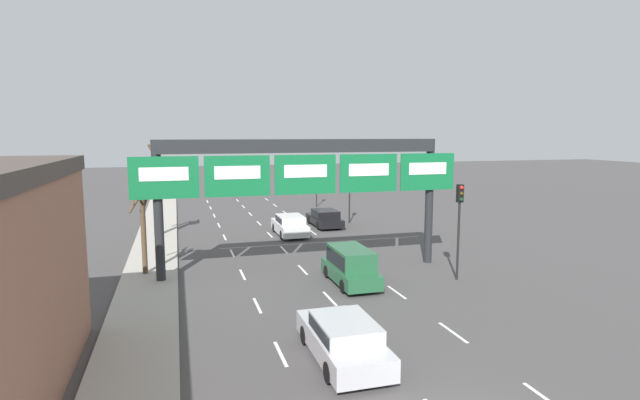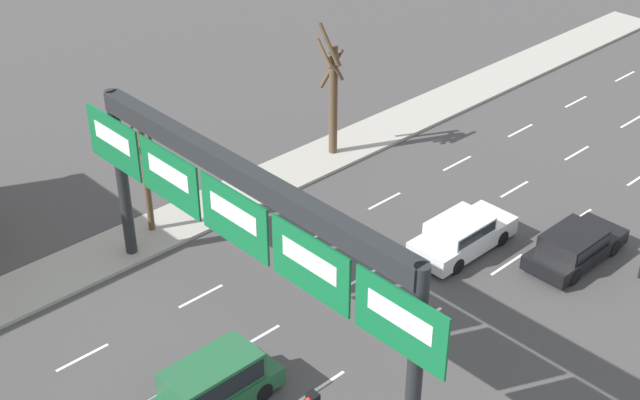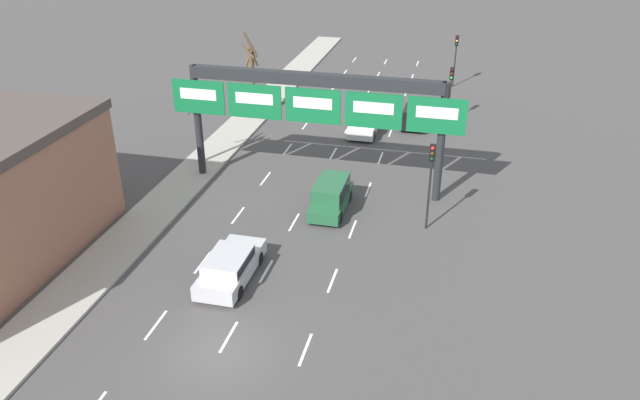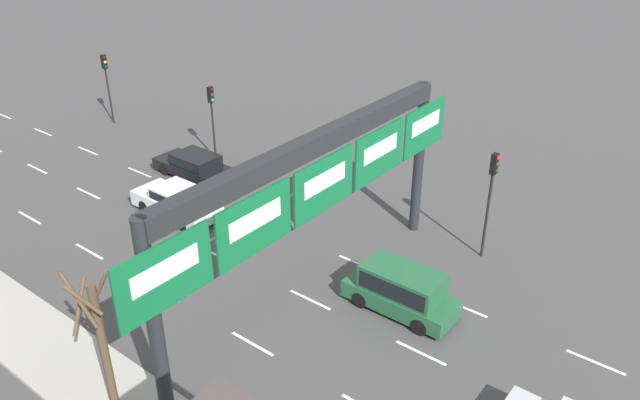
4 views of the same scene
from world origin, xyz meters
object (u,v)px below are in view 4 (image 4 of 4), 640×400
car_black (194,164)px  sign_gantry (318,174)px  traffic_light_mid_block (106,75)px  traffic_light_near_gantry (212,108)px  tree_bare_closest (100,340)px  traffic_light_far_end (492,185)px  car_white (177,201)px  suv_green (402,288)px

car_black → sign_gantry: bearing=-111.3°
traffic_light_mid_block → car_black: bearing=-102.2°
traffic_light_near_gantry → tree_bare_closest: tree_bare_closest is taller
car_black → tree_bare_closest: (-13.16, -10.93, 2.17)m
car_black → tree_bare_closest: size_ratio=0.88×
traffic_light_far_end → tree_bare_closest: size_ratio=0.92×
traffic_light_near_gantry → traffic_light_mid_block: (-0.09, 9.81, 0.16)m
car_black → tree_bare_closest: 17.25m
car_black → traffic_light_near_gantry: 3.51m
car_white → tree_bare_closest: size_ratio=0.89×
car_white → traffic_light_near_gantry: size_ratio=1.08×
car_white → traffic_light_far_end: traffic_light_far_end is taller
traffic_light_near_gantry → tree_bare_closest: bearing=-142.8°
car_black → traffic_light_far_end: (2.26, -16.08, 2.75)m
tree_bare_closest → traffic_light_mid_block: bearing=54.4°
sign_gantry → traffic_light_far_end: 8.26m
tree_bare_closest → car_black: bearing=39.7°
car_black → traffic_light_far_end: size_ratio=0.95×
suv_green → car_white: suv_green is taller
car_black → traffic_light_mid_block: size_ratio=1.01×
traffic_light_mid_block → sign_gantry: bearing=-107.2°
suv_green → traffic_light_mid_block: (5.54, 25.93, 2.30)m
suv_green → traffic_light_far_end: traffic_light_far_end is taller
sign_gantry → car_white: bearing=81.9°
traffic_light_mid_block → traffic_light_near_gantry: bearing=-89.5°
sign_gantry → car_white: sign_gantry is taller
tree_bare_closest → car_white: bearing=40.4°
sign_gantry → car_black: 14.33m
car_white → car_black: 4.40m
car_white → car_black: (3.48, 2.68, -0.07)m
traffic_light_near_gantry → traffic_light_mid_block: traffic_light_mid_block is taller
car_black → traffic_light_mid_block: bearing=77.8°
traffic_light_far_end → tree_bare_closest: 16.27m
sign_gantry → traffic_light_mid_block: 24.43m
traffic_light_mid_block → tree_bare_closest: size_ratio=0.87×
sign_gantry → traffic_light_near_gantry: sign_gantry is taller
traffic_light_near_gantry → car_white: bearing=-148.9°
car_white → traffic_light_far_end: (5.75, -13.40, 2.69)m
car_black → traffic_light_near_gantry: bearing=19.9°
traffic_light_far_end → traffic_light_near_gantry: bearing=89.5°
car_white → traffic_light_far_end: bearing=-66.8°
suv_green → car_white: (-0.25, 12.57, -0.21)m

